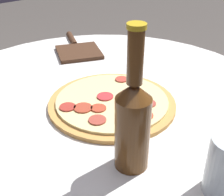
% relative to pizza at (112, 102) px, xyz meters
% --- Properties ---
extents(table, '(0.96, 0.96, 0.70)m').
position_rel_pizza_xyz_m(table, '(0.05, -0.01, -0.17)').
color(table, silver).
rests_on(table, ground_plane).
extents(pizza, '(0.31, 0.31, 0.02)m').
position_rel_pizza_xyz_m(pizza, '(0.00, 0.00, 0.00)').
color(pizza, '#C68E47').
rests_on(pizza, table).
extents(beer_bottle, '(0.06, 0.06, 0.27)m').
position_rel_pizza_xyz_m(beer_bottle, '(-0.19, 0.10, 0.09)').
color(beer_bottle, '#563314').
rests_on(beer_bottle, table).
extents(pizza_paddle, '(0.27, 0.18, 0.02)m').
position_rel_pizza_xyz_m(pizza_paddle, '(0.35, -0.13, -0.00)').
color(pizza_paddle, '#422819').
rests_on(pizza_paddle, table).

